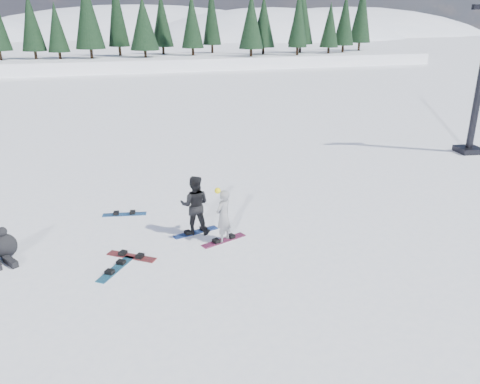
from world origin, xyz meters
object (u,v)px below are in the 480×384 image
Objects in this scene: snowboard_loose_a at (116,269)px; snowboard_loose_b at (132,256)px; seated_rider at (4,247)px; snowboarder_woman at (223,216)px; snowboarder_man at (195,205)px; snowboard_loose_c at (125,214)px; lift_tower at (479,92)px.

snowboard_loose_b is (0.48, 0.60, 0.00)m from snowboard_loose_a.
seated_rider reaches higher than snowboard_loose_a.
snowboarder_woman is 1.09m from snowboarder_man.
snowboard_loose_c is at bearing -27.53° from snowboarder_man.
snowboard_loose_a is 1.00× the size of snowboard_loose_b.
snowboard_loose_b is at bearing -151.52° from lift_tower.
snowboard_loose_c is 3.85m from snowboard_loose_a.
snowboard_loose_b is at bearing -39.38° from seated_rider.
seated_rider is (-20.96, -5.11, -2.69)m from lift_tower.
snowboarder_man is 1.56× the size of seated_rider.
snowboard_loose_c is at bearing -161.31° from lift_tower.
lift_tower is 3.92× the size of snowboarder_man.
seated_rider is (-6.23, 0.83, -0.48)m from snowboarder_woman.
lift_tower reaches higher than seated_rider.
snowboarder_woman is 6.31m from seated_rider.
snowboard_loose_c is at bearing 28.57° from snowboard_loose_a.
snowboarder_woman reaches higher than snowboard_loose_b.
snowboarder_woman is at bearing -39.76° from snowboard_loose_a.
lift_tower reaches higher than snowboard_loose_a.
snowboard_loose_b is (-17.54, -6.12, -3.04)m from lift_tower.
snowboarder_woman is 2.94m from snowboard_loose_b.
snowboarder_man reaches higher than snowboard_loose_b.
snowboarder_man is at bearing -21.25° from snowboard_loose_a.
snowboard_loose_a is at bearing -150.31° from lift_tower.
snowboard_loose_c is at bearing 125.70° from snowboard_loose_b.
snowboard_loose_a is at bearing -24.58° from snowboarder_woman.
snowboarder_man reaches higher than snowboard_loose_c.
snowboard_loose_b is (-2.12, -1.02, -0.94)m from snowboarder_man.
seated_rider is 0.82× the size of snowboard_loose_b.
snowboarder_woman is 3.49m from snowboard_loose_a.
seated_rider is 4.14m from snowboard_loose_c.
snowboard_loose_c is (-2.05, 2.19, -0.94)m from snowboarder_man.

